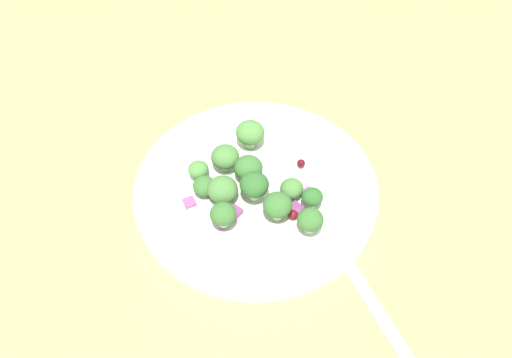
% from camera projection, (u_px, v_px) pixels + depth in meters
% --- Properties ---
extents(ground_plane, '(1.80, 1.80, 0.02)m').
position_uv_depth(ground_plane, '(281.00, 195.00, 0.72)').
color(ground_plane, tan).
extents(plate, '(0.24, 0.24, 0.02)m').
position_uv_depth(plate, '(256.00, 191.00, 0.70)').
color(plate, white).
rests_on(plate, ground_plane).
extents(dressing_pool, '(0.14, 0.14, 0.00)m').
position_uv_depth(dressing_pool, '(256.00, 188.00, 0.69)').
color(dressing_pool, white).
rests_on(dressing_pool, plate).
extents(broccoli_floret_0, '(0.03, 0.03, 0.03)m').
position_uv_depth(broccoli_floret_0, '(248.00, 168.00, 0.69)').
color(broccoli_floret_0, '#9EC684').
rests_on(broccoli_floret_0, plate).
extents(broccoli_floret_1, '(0.02, 0.02, 0.02)m').
position_uv_depth(broccoli_floret_1, '(310.00, 220.00, 0.65)').
color(broccoli_floret_1, '#ADD18E').
rests_on(broccoli_floret_1, plate).
extents(broccoli_floret_2, '(0.02, 0.02, 0.02)m').
position_uv_depth(broccoli_floret_2, '(292.00, 189.00, 0.68)').
color(broccoli_floret_2, '#9EC684').
rests_on(broccoli_floret_2, plate).
extents(broccoli_floret_3, '(0.02, 0.02, 0.02)m').
position_uv_depth(broccoli_floret_3, '(312.00, 197.00, 0.67)').
color(broccoli_floret_3, '#ADD18E').
rests_on(broccoli_floret_3, plate).
extents(broccoli_floret_4, '(0.02, 0.02, 0.02)m').
position_uv_depth(broccoli_floret_4, '(204.00, 186.00, 0.68)').
color(broccoli_floret_4, '#8EB77A').
rests_on(broccoli_floret_4, plate).
extents(broccoli_floret_5, '(0.02, 0.02, 0.02)m').
position_uv_depth(broccoli_floret_5, '(198.00, 170.00, 0.69)').
color(broccoli_floret_5, '#ADD18E').
rests_on(broccoli_floret_5, plate).
extents(broccoli_floret_6, '(0.03, 0.03, 0.03)m').
position_uv_depth(broccoli_floret_6, '(225.00, 157.00, 0.70)').
color(broccoli_floret_6, '#8EB77A').
rests_on(broccoli_floret_6, plate).
extents(broccoli_floret_7, '(0.03, 0.03, 0.03)m').
position_uv_depth(broccoli_floret_7, '(223.00, 190.00, 0.67)').
color(broccoli_floret_7, '#ADD18E').
rests_on(broccoli_floret_7, plate).
extents(broccoli_floret_8, '(0.03, 0.03, 0.03)m').
position_uv_depth(broccoli_floret_8, '(250.00, 133.00, 0.71)').
color(broccoli_floret_8, '#9EC684').
rests_on(broccoli_floret_8, plate).
extents(broccoli_floret_9, '(0.03, 0.03, 0.03)m').
position_uv_depth(broccoli_floret_9, '(278.00, 205.00, 0.65)').
color(broccoli_floret_9, '#ADD18E').
rests_on(broccoli_floret_9, plate).
extents(broccoli_floret_10, '(0.03, 0.03, 0.03)m').
position_uv_depth(broccoli_floret_10, '(254.00, 185.00, 0.67)').
color(broccoli_floret_10, '#ADD18E').
rests_on(broccoli_floret_10, plate).
extents(broccoli_floret_11, '(0.02, 0.02, 0.03)m').
position_uv_depth(broccoli_floret_11, '(223.00, 214.00, 0.65)').
color(broccoli_floret_11, '#ADD18E').
rests_on(broccoli_floret_11, plate).
extents(cranberry_0, '(0.01, 0.01, 0.01)m').
position_uv_depth(cranberry_0, '(214.00, 185.00, 0.69)').
color(cranberry_0, '#4C0A14').
rests_on(cranberry_0, plate).
extents(cranberry_1, '(0.01, 0.01, 0.01)m').
position_uv_depth(cranberry_1, '(293.00, 215.00, 0.67)').
color(cranberry_1, maroon).
rests_on(cranberry_1, plate).
extents(cranberry_2, '(0.01, 0.01, 0.01)m').
position_uv_depth(cranberry_2, '(313.00, 217.00, 0.67)').
color(cranberry_2, maroon).
rests_on(cranberry_2, plate).
extents(cranberry_3, '(0.01, 0.01, 0.01)m').
position_uv_depth(cranberry_3, '(301.00, 163.00, 0.70)').
color(cranberry_3, '#4C0A14').
rests_on(cranberry_3, plate).
extents(cranberry_4, '(0.01, 0.01, 0.01)m').
position_uv_depth(cranberry_4, '(246.00, 188.00, 0.68)').
color(cranberry_4, maroon).
rests_on(cranberry_4, plate).
extents(onion_bit_0, '(0.01, 0.02, 0.00)m').
position_uv_depth(onion_bit_0, '(305.00, 195.00, 0.69)').
color(onion_bit_0, '#A35B93').
rests_on(onion_bit_0, plate).
extents(onion_bit_1, '(0.01, 0.02, 0.00)m').
position_uv_depth(onion_bit_1, '(223.00, 221.00, 0.66)').
color(onion_bit_1, '#843D75').
rests_on(onion_bit_1, plate).
extents(onion_bit_2, '(0.01, 0.01, 0.00)m').
position_uv_depth(onion_bit_2, '(295.00, 209.00, 0.67)').
color(onion_bit_2, '#843D75').
rests_on(onion_bit_2, plate).
extents(onion_bit_3, '(0.01, 0.01, 0.00)m').
position_uv_depth(onion_bit_3, '(234.00, 212.00, 0.67)').
color(onion_bit_3, '#843D75').
rests_on(onion_bit_3, plate).
extents(onion_bit_4, '(0.02, 0.02, 0.00)m').
position_uv_depth(onion_bit_4, '(189.00, 202.00, 0.68)').
color(onion_bit_4, '#934C84').
rests_on(onion_bit_4, plate).
extents(fork, '(0.17, 0.11, 0.01)m').
position_uv_depth(fork, '(371.00, 300.00, 0.63)').
color(fork, silver).
rests_on(fork, ground_plane).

